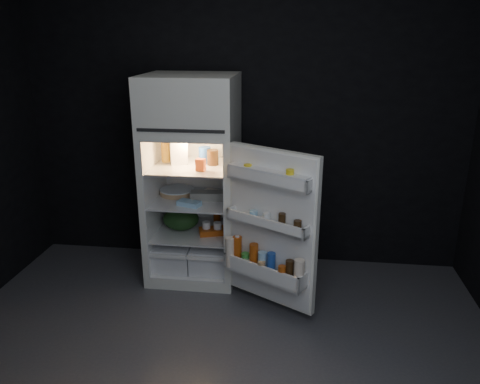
# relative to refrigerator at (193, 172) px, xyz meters

# --- Properties ---
(floor) EXTENTS (4.00, 3.40, 0.00)m
(floor) POSITION_rel_refrigerator_xyz_m (0.39, -1.32, -0.96)
(floor) COLOR #49494E
(floor) RESTS_ON ground
(wall_back) EXTENTS (4.00, 0.00, 2.70)m
(wall_back) POSITION_rel_refrigerator_xyz_m (0.39, 0.38, 0.39)
(wall_back) COLOR black
(wall_back) RESTS_ON ground
(refrigerator) EXTENTS (0.76, 0.71, 1.78)m
(refrigerator) POSITION_rel_refrigerator_xyz_m (0.00, 0.00, 0.00)
(refrigerator) COLOR white
(refrigerator) RESTS_ON ground
(fridge_door) EXTENTS (0.72, 0.52, 1.22)m
(fridge_door) POSITION_rel_refrigerator_xyz_m (0.70, -0.56, -0.28)
(fridge_door) COLOR white
(fridge_door) RESTS_ON ground
(milk_jug) EXTENTS (0.18, 0.18, 0.24)m
(milk_jug) POSITION_rel_refrigerator_xyz_m (-0.12, 0.01, 0.19)
(milk_jug) COLOR white
(milk_jug) RESTS_ON refrigerator
(mayo_jar) EXTENTS (0.13, 0.13, 0.14)m
(mayo_jar) POSITION_rel_refrigerator_xyz_m (0.10, 0.05, 0.14)
(mayo_jar) COLOR #1D44A0
(mayo_jar) RESTS_ON refrigerator
(jam_jar) EXTENTS (0.11, 0.11, 0.13)m
(jam_jar) POSITION_rel_refrigerator_xyz_m (0.18, 0.00, 0.14)
(jam_jar) COLOR black
(jam_jar) RESTS_ON refrigerator
(amber_bottle) EXTENTS (0.10, 0.10, 0.22)m
(amber_bottle) POSITION_rel_refrigerator_xyz_m (-0.25, 0.05, 0.18)
(amber_bottle) COLOR #C3871F
(amber_bottle) RESTS_ON refrigerator
(small_carton) EXTENTS (0.08, 0.07, 0.10)m
(small_carton) POSITION_rel_refrigerator_xyz_m (0.11, -0.19, 0.12)
(small_carton) COLOR #CB4B17
(small_carton) RESTS_ON refrigerator
(egg_carton) EXTENTS (0.32, 0.15, 0.07)m
(egg_carton) POSITION_rel_refrigerator_xyz_m (0.14, -0.05, -0.19)
(egg_carton) COLOR gray
(egg_carton) RESTS_ON refrigerator
(pie) EXTENTS (0.40, 0.40, 0.04)m
(pie) POSITION_rel_refrigerator_xyz_m (-0.17, 0.06, -0.21)
(pie) COLOR tan
(pie) RESTS_ON refrigerator
(flat_package) EXTENTS (0.21, 0.15, 0.04)m
(flat_package) POSITION_rel_refrigerator_xyz_m (0.01, -0.22, -0.21)
(flat_package) COLOR #93C4E3
(flat_package) RESTS_ON refrigerator
(wrapped_pkg) EXTENTS (0.16, 0.15, 0.05)m
(wrapped_pkg) POSITION_rel_refrigerator_xyz_m (0.14, 0.06, -0.20)
(wrapped_pkg) COLOR beige
(wrapped_pkg) RESTS_ON refrigerator
(produce_bag) EXTENTS (0.37, 0.33, 0.20)m
(produce_bag) POSITION_rel_refrigerator_xyz_m (-0.12, -0.03, -0.43)
(produce_bag) COLOR #193815
(produce_bag) RESTS_ON refrigerator
(yogurt_tray) EXTENTS (0.27, 0.20, 0.05)m
(yogurt_tray) POSITION_rel_refrigerator_xyz_m (0.18, -0.10, -0.50)
(yogurt_tray) COLOR #AC460E
(yogurt_tray) RESTS_ON refrigerator
(small_can_red) EXTENTS (0.07, 0.07, 0.09)m
(small_can_red) POSITION_rel_refrigerator_xyz_m (0.17, 0.16, -0.48)
(small_can_red) COLOR #AC460E
(small_can_red) RESTS_ON refrigerator
(small_can_silver) EXTENTS (0.08, 0.08, 0.09)m
(small_can_silver) POSITION_rel_refrigerator_xyz_m (0.27, 0.04, -0.48)
(small_can_silver) COLOR silver
(small_can_silver) RESTS_ON refrigerator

